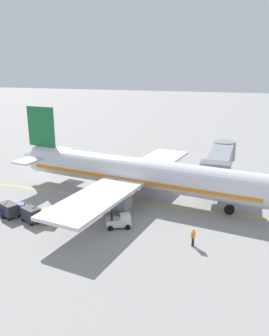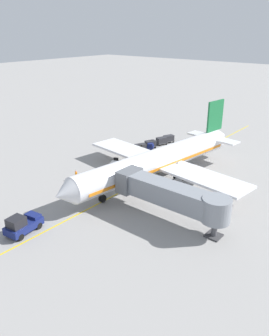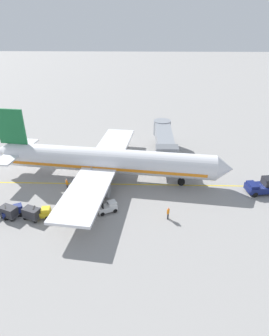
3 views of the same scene
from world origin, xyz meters
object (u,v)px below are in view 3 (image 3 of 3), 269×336
at_px(baggage_cart_front, 32,213).
at_px(baggage_tug_lead, 108,207).
at_px(ground_crew_wing_walker, 67,184).
at_px(ground_crew_loader, 168,213).
at_px(baggage_tug_trailing, 41,213).
at_px(baggage_tug_spare, 13,211).
at_px(parked_airliner, 107,161).
at_px(jet_bridge, 164,139).
at_px(pushback_tractor, 263,186).
at_px(baggage_cart_second_in_train, 9,211).

bearing_deg(baggage_cart_front, baggage_tug_lead, 100.82).
bearing_deg(ground_crew_wing_walker, ground_crew_loader, 65.21).
relative_size(ground_crew_wing_walker, ground_crew_loader, 1.00).
height_order(baggage_tug_trailing, baggage_cart_front, baggage_tug_trailing).
distance_m(baggage_tug_spare, ground_crew_loader, 19.66).
relative_size(parked_airliner, baggage_cart_front, 12.68).
height_order(jet_bridge, baggage_tug_spare, jet_bridge).
height_order(jet_bridge, pushback_tractor, jet_bridge).
bearing_deg(baggage_tug_spare, baggage_cart_front, 76.79).
bearing_deg(baggage_tug_trailing, baggage_cart_second_in_train, -88.64).
distance_m(baggage_cart_front, ground_crew_loader, 17.05).
distance_m(pushback_tractor, baggage_tug_spare, 34.38).
xyz_separation_m(jet_bridge, baggage_cart_second_in_train, (18.49, -20.55, -2.51)).
distance_m(baggage_tug_lead, baggage_cart_front, 9.50).
bearing_deg(pushback_tractor, baggage_tug_lead, -76.46).
distance_m(baggage_tug_lead, baggage_cart_second_in_train, 12.42).
relative_size(pushback_tractor, baggage_tug_spare, 1.69).
distance_m(baggage_tug_spare, ground_crew_wing_walker, 8.43).
distance_m(ground_crew_wing_walker, ground_crew_loader, 15.79).
distance_m(parked_airliner, ground_crew_wing_walker, 6.80).
height_order(baggage_cart_second_in_train, ground_crew_wing_walker, ground_crew_wing_walker).
distance_m(baggage_cart_second_in_train, ground_crew_wing_walker, 8.97).
distance_m(baggage_cart_front, baggage_cart_second_in_train, 3.00).
height_order(parked_airliner, baggage_tug_lead, parked_airliner).
xyz_separation_m(baggage_tug_lead, baggage_cart_front, (1.78, -9.33, 0.24)).
distance_m(pushback_tractor, baggage_tug_trailing, 30.82).
distance_m(baggage_tug_spare, baggage_cart_front, 2.70).
xyz_separation_m(parked_airliner, baggage_tug_spare, (9.71, -10.91, -2.47)).
xyz_separation_m(baggage_tug_trailing, baggage_cart_second_in_train, (0.10, -4.07, 0.24)).
distance_m(parked_airliner, baggage_tug_spare, 14.81).
distance_m(pushback_tractor, ground_crew_wing_walker, 28.45).
relative_size(jet_bridge, pushback_tractor, 3.32).
height_order(pushback_tractor, ground_crew_loader, pushback_tractor).
relative_size(parked_airliner, ground_crew_loader, 22.09).
xyz_separation_m(baggage_tug_trailing, ground_crew_wing_walker, (-6.82, 1.63, 0.24)).
distance_m(baggage_tug_trailing, baggage_cart_front, 1.15).
distance_m(jet_bridge, baggage_tug_lead, 19.02).
bearing_deg(jet_bridge, pushback_tractor, 49.36).
bearing_deg(baggage_tug_trailing, jet_bridge, 138.15).
bearing_deg(baggage_cart_second_in_train, baggage_cart_front, 85.62).
relative_size(baggage_cart_second_in_train, ground_crew_wing_walker, 1.74).
distance_m(parked_airliner, baggage_tug_trailing, 12.57).
relative_size(parked_airliner, baggage_tug_trailing, 14.17).
height_order(pushback_tractor, baggage_cart_second_in_train, pushback_tractor).
relative_size(pushback_tractor, ground_crew_loader, 2.77).
xyz_separation_m(pushback_tractor, ground_crew_wing_walker, (-0.11, -28.45, -0.15)).
xyz_separation_m(pushback_tractor, baggage_tug_trailing, (6.71, -30.08, -0.39)).
xyz_separation_m(ground_crew_wing_walker, ground_crew_loader, (6.62, 14.33, 0.00)).
bearing_deg(baggage_cart_front, baggage_tug_trailing, 106.87).
xyz_separation_m(baggage_tug_lead, ground_crew_loader, (1.25, 7.71, 0.24)).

